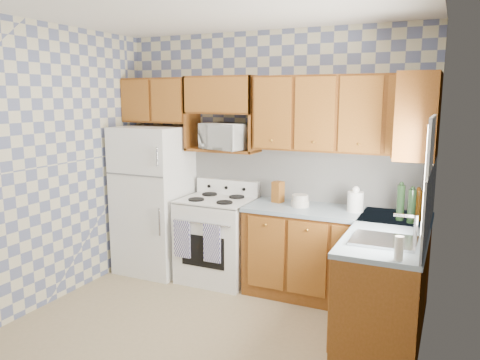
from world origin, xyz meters
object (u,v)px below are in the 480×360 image
object	(u,v)px
refrigerator	(154,200)
stove_body	(217,240)
electric_kettle	(355,202)
microwave	(225,136)

from	to	relation	value
refrigerator	stove_body	xyz separation A→B (m)	(0.80, 0.03, -0.39)
refrigerator	electric_kettle	xyz separation A→B (m)	(2.29, 0.07, 0.18)
refrigerator	electric_kettle	bearing A→B (deg)	1.72
refrigerator	stove_body	bearing A→B (deg)	1.78
stove_body	electric_kettle	bearing A→B (deg)	1.68
stove_body	electric_kettle	size ratio (longest dim) A/B	4.64
microwave	electric_kettle	distance (m)	1.53
refrigerator	microwave	size ratio (longest dim) A/B	3.29
refrigerator	electric_kettle	size ratio (longest dim) A/B	8.66
microwave	electric_kettle	size ratio (longest dim) A/B	2.63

